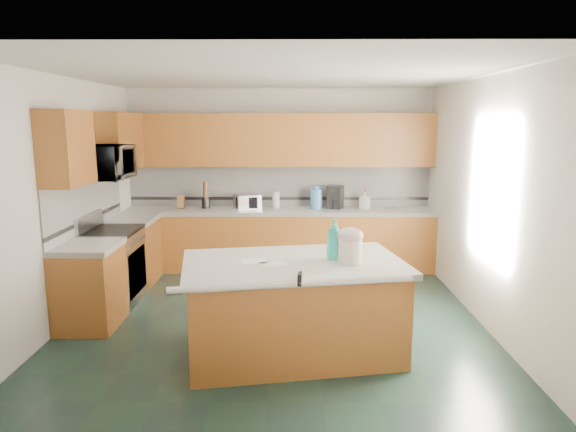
{
  "coord_description": "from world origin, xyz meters",
  "views": [
    {
      "loc": [
        0.2,
        -5.55,
        2.21
      ],
      "look_at": [
        0.15,
        0.35,
        1.12
      ],
      "focal_mm": 32.0,
      "sensor_mm": 36.0,
      "label": 1
    }
  ],
  "objects_px": {
    "treat_jar": "(350,251)",
    "knife_block": "(181,202)",
    "island_top": "(293,264)",
    "toaster_oven": "(247,202)",
    "island_base": "(293,310)",
    "coffee_maker": "(335,197)",
    "soap_bottle_island": "(335,239)"
  },
  "relations": [
    {
      "from": "soap_bottle_island",
      "to": "island_base",
      "type": "bearing_deg",
      "value": -171.13
    },
    {
      "from": "island_base",
      "to": "knife_block",
      "type": "height_order",
      "value": "knife_block"
    },
    {
      "from": "soap_bottle_island",
      "to": "coffee_maker",
      "type": "relative_size",
      "value": 1.14
    },
    {
      "from": "island_base",
      "to": "coffee_maker",
      "type": "height_order",
      "value": "coffee_maker"
    },
    {
      "from": "knife_block",
      "to": "soap_bottle_island",
      "type": "bearing_deg",
      "value": -56.89
    },
    {
      "from": "treat_jar",
      "to": "toaster_oven",
      "type": "relative_size",
      "value": 0.63
    },
    {
      "from": "treat_jar",
      "to": "island_top",
      "type": "bearing_deg",
      "value": 166.28
    },
    {
      "from": "soap_bottle_island",
      "to": "knife_block",
      "type": "xyz_separation_m",
      "value": [
        -2.08,
        2.87,
        -0.1
      ]
    },
    {
      "from": "island_top",
      "to": "knife_block",
      "type": "xyz_separation_m",
      "value": [
        -1.69,
        2.94,
        0.12
      ]
    },
    {
      "from": "island_base",
      "to": "soap_bottle_island",
      "type": "xyz_separation_m",
      "value": [
        0.39,
        0.07,
        0.69
      ]
    },
    {
      "from": "island_base",
      "to": "toaster_oven",
      "type": "relative_size",
      "value": 5.38
    },
    {
      "from": "island_base",
      "to": "coffee_maker",
      "type": "bearing_deg",
      "value": 68.0
    },
    {
      "from": "island_top",
      "to": "coffee_maker",
      "type": "bearing_deg",
      "value": 68.0
    },
    {
      "from": "toaster_oven",
      "to": "island_base",
      "type": "bearing_deg",
      "value": -101.53
    },
    {
      "from": "coffee_maker",
      "to": "island_top",
      "type": "bearing_deg",
      "value": -79.79
    },
    {
      "from": "island_base",
      "to": "island_top",
      "type": "distance_m",
      "value": 0.46
    },
    {
      "from": "knife_block",
      "to": "island_top",
      "type": "bearing_deg",
      "value": -62.94
    },
    {
      "from": "treat_jar",
      "to": "coffee_maker",
      "type": "height_order",
      "value": "coffee_maker"
    },
    {
      "from": "island_top",
      "to": "toaster_oven",
      "type": "xyz_separation_m",
      "value": [
        -0.69,
        2.94,
        0.13
      ]
    },
    {
      "from": "island_base",
      "to": "treat_jar",
      "type": "bearing_deg",
      "value": -18.66
    },
    {
      "from": "island_base",
      "to": "soap_bottle_island",
      "type": "height_order",
      "value": "soap_bottle_island"
    },
    {
      "from": "knife_block",
      "to": "coffee_maker",
      "type": "bearing_deg",
      "value": -2.03
    },
    {
      "from": "island_base",
      "to": "coffee_maker",
      "type": "distance_m",
      "value": 3.11
    },
    {
      "from": "toaster_oven",
      "to": "coffee_maker",
      "type": "relative_size",
      "value": 1.05
    },
    {
      "from": "treat_jar",
      "to": "knife_block",
      "type": "relative_size",
      "value": 1.21
    },
    {
      "from": "soap_bottle_island",
      "to": "knife_block",
      "type": "relative_size",
      "value": 2.08
    },
    {
      "from": "island_base",
      "to": "island_top",
      "type": "bearing_deg",
      "value": 0.0
    },
    {
      "from": "treat_jar",
      "to": "knife_block",
      "type": "distance_m",
      "value": 3.74
    },
    {
      "from": "coffee_maker",
      "to": "treat_jar",
      "type": "bearing_deg",
      "value": -69.91
    },
    {
      "from": "knife_block",
      "to": "toaster_oven",
      "type": "height_order",
      "value": "toaster_oven"
    },
    {
      "from": "island_top",
      "to": "coffee_maker",
      "type": "distance_m",
      "value": 3.05
    },
    {
      "from": "island_top",
      "to": "knife_block",
      "type": "bearing_deg",
      "value": 109.93
    }
  ]
}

